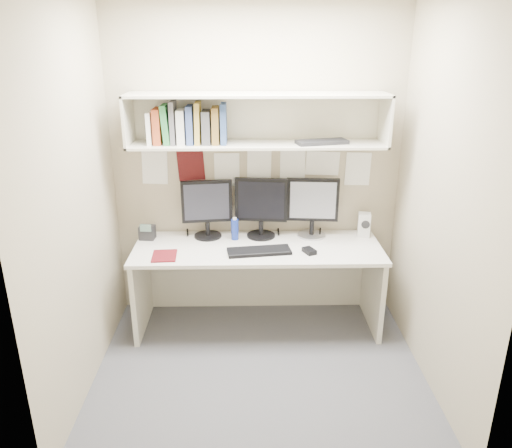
{
  "coord_description": "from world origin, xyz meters",
  "views": [
    {
      "loc": [
        -0.09,
        -3.07,
        2.32
      ],
      "look_at": [
        -0.02,
        0.35,
        1.03
      ],
      "focal_mm": 35.0,
      "sensor_mm": 36.0,
      "label": 1
    }
  ],
  "objects_px": {
    "monitor_center": "(261,205)",
    "keyboard": "(259,251)",
    "monitor_right": "(312,205)",
    "desk_phone": "(147,232)",
    "desk": "(258,286)",
    "monitor_left": "(207,207)",
    "maroon_notebook": "(164,256)",
    "speaker": "(364,225)"
  },
  "relations": [
    {
      "from": "desk",
      "to": "monitor_right",
      "type": "relative_size",
      "value": 3.97
    },
    {
      "from": "keyboard",
      "to": "maroon_notebook",
      "type": "relative_size",
      "value": 2.2
    },
    {
      "from": "maroon_notebook",
      "to": "monitor_right",
      "type": "bearing_deg",
      "value": 15.57
    },
    {
      "from": "keyboard",
      "to": "maroon_notebook",
      "type": "bearing_deg",
      "value": 177.14
    },
    {
      "from": "monitor_right",
      "to": "speaker",
      "type": "relative_size",
      "value": 2.51
    },
    {
      "from": "speaker",
      "to": "maroon_notebook",
      "type": "relative_size",
      "value": 0.89
    },
    {
      "from": "monitor_right",
      "to": "desk_phone",
      "type": "distance_m",
      "value": 1.4
    },
    {
      "from": "monitor_center",
      "to": "keyboard",
      "type": "height_order",
      "value": "monitor_center"
    },
    {
      "from": "monitor_left",
      "to": "monitor_center",
      "type": "distance_m",
      "value": 0.45
    },
    {
      "from": "maroon_notebook",
      "to": "speaker",
      "type": "bearing_deg",
      "value": 10.27
    },
    {
      "from": "desk",
      "to": "monitor_right",
      "type": "xyz_separation_m",
      "value": [
        0.46,
        0.22,
        0.64
      ]
    },
    {
      "from": "monitor_center",
      "to": "desk_phone",
      "type": "xyz_separation_m",
      "value": [
        -0.95,
        -0.05,
        -0.22
      ]
    },
    {
      "from": "monitor_right",
      "to": "maroon_notebook",
      "type": "xyz_separation_m",
      "value": [
        -1.19,
        -0.41,
        -0.27
      ]
    },
    {
      "from": "speaker",
      "to": "keyboard",
      "type": "bearing_deg",
      "value": -148.94
    },
    {
      "from": "desk",
      "to": "monitor_left",
      "type": "distance_m",
      "value": 0.79
    },
    {
      "from": "monitor_right",
      "to": "desk_phone",
      "type": "bearing_deg",
      "value": -173.24
    },
    {
      "from": "desk",
      "to": "monitor_right",
      "type": "height_order",
      "value": "monitor_right"
    },
    {
      "from": "desk_phone",
      "to": "speaker",
      "type": "bearing_deg",
      "value": 7.49
    },
    {
      "from": "monitor_left",
      "to": "speaker",
      "type": "relative_size",
      "value": 2.45
    },
    {
      "from": "maroon_notebook",
      "to": "monitor_center",
      "type": "bearing_deg",
      "value": 24.96
    },
    {
      "from": "desk",
      "to": "desk_phone",
      "type": "xyz_separation_m",
      "value": [
        -0.92,
        0.17,
        0.42
      ]
    },
    {
      "from": "speaker",
      "to": "desk_phone",
      "type": "distance_m",
      "value": 1.83
    },
    {
      "from": "monitor_center",
      "to": "keyboard",
      "type": "relative_size",
      "value": 1.03
    },
    {
      "from": "maroon_notebook",
      "to": "desk_phone",
      "type": "relative_size",
      "value": 1.51
    },
    {
      "from": "monitor_center",
      "to": "maroon_notebook",
      "type": "xyz_separation_m",
      "value": [
        -0.76,
        -0.41,
        -0.27
      ]
    },
    {
      "from": "monitor_center",
      "to": "keyboard",
      "type": "bearing_deg",
      "value": -87.58
    },
    {
      "from": "monitor_left",
      "to": "keyboard",
      "type": "height_order",
      "value": "monitor_left"
    },
    {
      "from": "desk",
      "to": "monitor_center",
      "type": "height_order",
      "value": "monitor_center"
    },
    {
      "from": "monitor_right",
      "to": "monitor_center",
      "type": "bearing_deg",
      "value": -175.11
    },
    {
      "from": "keyboard",
      "to": "monitor_center",
      "type": "bearing_deg",
      "value": 78.3
    },
    {
      "from": "monitor_center",
      "to": "monitor_right",
      "type": "height_order",
      "value": "monitor_center"
    },
    {
      "from": "monitor_left",
      "to": "desk_phone",
      "type": "distance_m",
      "value": 0.55
    },
    {
      "from": "keyboard",
      "to": "speaker",
      "type": "bearing_deg",
      "value": 13.08
    },
    {
      "from": "maroon_notebook",
      "to": "desk_phone",
      "type": "height_order",
      "value": "desk_phone"
    },
    {
      "from": "monitor_left",
      "to": "maroon_notebook",
      "type": "relative_size",
      "value": 2.18
    },
    {
      "from": "monitor_center",
      "to": "monitor_right",
      "type": "xyz_separation_m",
      "value": [
        0.43,
        0.0,
        -0.0
      ]
    },
    {
      "from": "desk",
      "to": "desk_phone",
      "type": "height_order",
      "value": "desk_phone"
    },
    {
      "from": "monitor_left",
      "to": "desk_phone",
      "type": "relative_size",
      "value": 3.3
    },
    {
      "from": "monitor_right",
      "to": "speaker",
      "type": "height_order",
      "value": "monitor_right"
    },
    {
      "from": "monitor_right",
      "to": "speaker",
      "type": "distance_m",
      "value": 0.48
    },
    {
      "from": "monitor_left",
      "to": "desk_phone",
      "type": "height_order",
      "value": "monitor_left"
    },
    {
      "from": "monitor_center",
      "to": "keyboard",
      "type": "distance_m",
      "value": 0.44
    }
  ]
}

